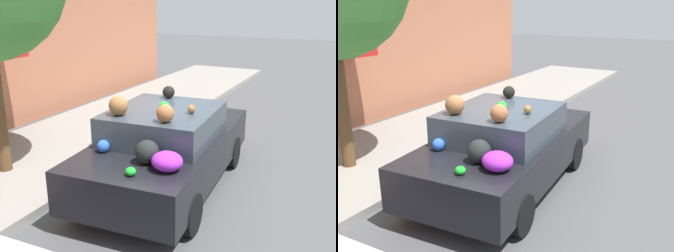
{
  "view_description": "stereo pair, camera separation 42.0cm",
  "coord_description": "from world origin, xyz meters",
  "views": [
    {
      "loc": [
        -5.62,
        -2.96,
        3.1
      ],
      "look_at": [
        0.0,
        -0.18,
        1.1
      ],
      "focal_mm": 42.0,
      "sensor_mm": 36.0,
      "label": 1
    },
    {
      "loc": [
        -5.42,
        -3.33,
        3.1
      ],
      "look_at": [
        0.0,
        -0.18,
        1.1
      ],
      "focal_mm": 42.0,
      "sensor_mm": 36.0,
      "label": 2
    }
  ],
  "objects": [
    {
      "name": "ground_plane",
      "position": [
        0.0,
        0.0,
        0.0
      ],
      "size": [
        60.0,
        60.0,
        0.0
      ],
      "primitive_type": "plane",
      "color": "#4C4C4F"
    },
    {
      "name": "fire_hydrant",
      "position": [
        0.71,
        1.71,
        0.49
      ],
      "size": [
        0.2,
        0.2,
        0.7
      ],
      "color": "red",
      "rests_on": "sidewalk_curb"
    },
    {
      "name": "art_car",
      "position": [
        -0.05,
        -0.18,
        0.75
      ],
      "size": [
        4.2,
        2.14,
        1.74
      ],
      "rotation": [
        0.0,
        0.0,
        0.07
      ],
      "color": "black",
      "rests_on": "ground"
    },
    {
      "name": "sidewalk_curb",
      "position": [
        0.0,
        2.7,
        0.07
      ],
      "size": [
        24.0,
        3.2,
        0.15
      ],
      "color": "gray",
      "rests_on": "ground"
    }
  ]
}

